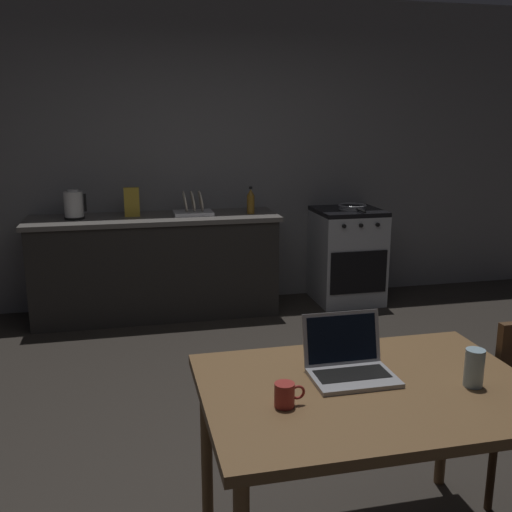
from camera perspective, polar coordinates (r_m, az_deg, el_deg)
The scene contains 13 objects.
ground_plane at distance 3.37m, azimuth 2.65°, elevation -17.54°, with size 12.00×12.00×0.00m, color #2D2823.
back_wall at distance 5.55m, azimuth -1.55°, elevation 9.95°, with size 6.40×0.10×2.79m, color gray.
kitchen_counter at distance 5.25m, azimuth -9.73°, elevation -0.92°, with size 2.16×0.64×0.89m.
stove_oven at distance 5.63m, azimuth 8.86°, elevation 0.05°, with size 0.60×0.62×0.89m.
dining_table at distance 2.30m, azimuth 10.92°, elevation -13.96°, with size 1.25×0.89×0.75m.
laptop at distance 2.32m, azimuth 9.12°, elevation -10.42°, with size 0.32×0.27×0.22m.
electric_kettle at distance 5.15m, azimuth -17.38°, elevation 4.77°, with size 0.19×0.16×0.25m.
bottle at distance 5.20m, azimuth -0.52°, elevation 5.40°, with size 0.07×0.07×0.24m.
frying_pan at distance 5.53m, azimuth 9.42°, elevation 4.77°, with size 0.26×0.44×0.05m.
coffee_mug at distance 2.07m, azimuth 2.88°, elevation -13.39°, with size 0.11×0.07×0.09m.
drinking_glass at distance 2.35m, azimuth 20.55°, elevation -10.20°, with size 0.07×0.07×0.14m.
cereal_box at distance 5.15m, azimuth -12.05°, elevation 5.18°, with size 0.13×0.05×0.25m.
dish_rack at distance 5.18m, azimuth -6.17°, elevation 4.55°, with size 0.34×0.26×0.21m.
Camera 1 is at (-0.78, -2.78, 1.73)m, focal length 40.92 mm.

